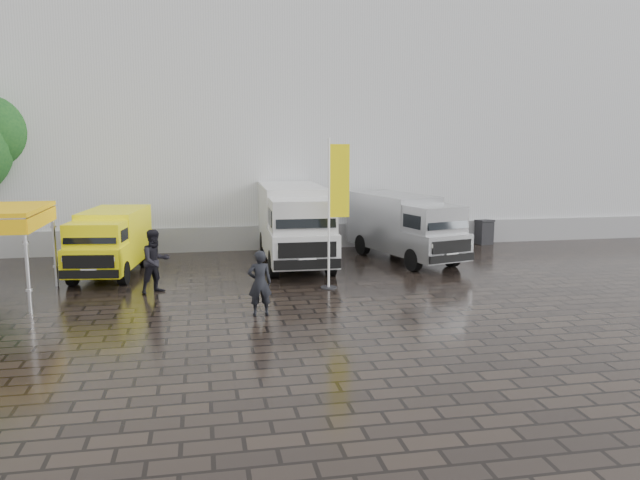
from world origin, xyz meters
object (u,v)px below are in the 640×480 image
(wheelie_bin, at_px, (484,232))
(person_front, at_px, (260,283))
(van_white, at_px, (294,226))
(van_yellow, at_px, (110,244))
(van_silver, at_px, (405,228))
(flagpole, at_px, (335,206))
(person_tent, at_px, (155,261))

(wheelie_bin, height_order, person_front, person_front)
(van_white, bearing_deg, person_front, -104.73)
(van_yellow, height_order, person_front, van_yellow)
(van_silver, bearing_deg, van_yellow, 167.97)
(wheelie_bin, bearing_deg, van_white, -169.07)
(van_yellow, height_order, van_silver, van_silver)
(flagpole, xyz_separation_m, wheelie_bin, (8.12, 6.71, -1.99))
(flagpole, bearing_deg, van_silver, 47.71)
(person_tent, bearing_deg, van_yellow, 86.25)
(flagpole, bearing_deg, van_yellow, 155.28)
(van_white, distance_m, flagpole, 4.09)
(flagpole, bearing_deg, van_white, 99.67)
(van_white, bearing_deg, flagpole, -78.89)
(van_white, relative_size, wheelie_bin, 6.10)
(van_white, relative_size, person_front, 3.80)
(van_yellow, relative_size, van_silver, 0.82)
(van_silver, height_order, flagpole, flagpole)
(van_silver, distance_m, wheelie_bin, 5.44)
(van_white, xyz_separation_m, wheelie_bin, (8.78, 2.83, -0.88))
(van_white, distance_m, wheelie_bin, 9.27)
(person_front, xyz_separation_m, person_tent, (-2.81, 2.98, 0.09))
(van_yellow, xyz_separation_m, person_tent, (1.66, -2.83, -0.12))
(flagpole, distance_m, person_tent, 5.59)
(van_white, relative_size, van_silver, 1.16)
(van_silver, relative_size, wheelie_bin, 5.28)
(van_yellow, height_order, wheelie_bin, van_yellow)
(person_tent, bearing_deg, flagpole, -38.46)
(van_silver, height_order, wheelie_bin, van_silver)
(person_front, bearing_deg, wheelie_bin, -142.19)
(person_tent, bearing_deg, person_front, -80.81)
(van_white, bearing_deg, van_silver, 1.44)
(van_silver, xyz_separation_m, person_front, (-6.06, -6.46, -0.37))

